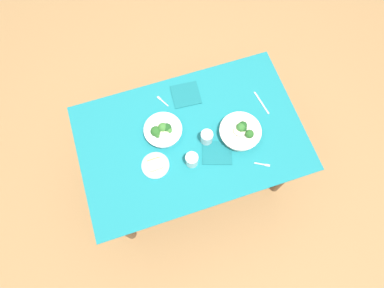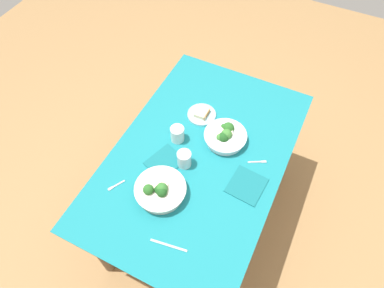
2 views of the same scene
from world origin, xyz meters
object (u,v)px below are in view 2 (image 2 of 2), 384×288
object	(u,v)px
water_glass_side	(184,159)
broccoli_bowl_far	(160,190)
fork_by_near_bowl	(258,162)
broccoli_bowl_near	(225,136)
water_glass_center	(177,134)
table_knife_left	(169,245)
napkin_folded_lower	(165,162)
bread_side_plate	(202,114)
fork_by_far_bowl	(116,186)
napkin_folded_upper	(247,185)

from	to	relation	value
water_glass_side	broccoli_bowl_far	bearing A→B (deg)	172.95
fork_by_near_bowl	broccoli_bowl_near	bearing A→B (deg)	136.92
water_glass_center	water_glass_side	world-z (taller)	water_glass_side
fork_by_near_bowl	table_knife_left	world-z (taller)	same
water_glass_center	table_knife_left	world-z (taller)	water_glass_center
water_glass_center	napkin_folded_lower	bearing A→B (deg)	-176.74
broccoli_bowl_near	table_knife_left	bearing A→B (deg)	-179.79
water_glass_center	water_glass_side	bearing A→B (deg)	-140.36
bread_side_plate	water_glass_center	distance (m)	0.23
broccoli_bowl_near	fork_by_far_bowl	bearing A→B (deg)	142.92
water_glass_side	water_glass_center	bearing A→B (deg)	39.64
fork_by_near_bowl	table_knife_left	distance (m)	0.65
napkin_folded_lower	fork_by_far_bowl	bearing A→B (deg)	146.57
water_glass_side	napkin_folded_upper	world-z (taller)	water_glass_side
broccoli_bowl_far	table_knife_left	size ratio (longest dim) A/B	1.44
water_glass_center	water_glass_side	distance (m)	0.17
broccoli_bowl_far	table_knife_left	world-z (taller)	broccoli_bowl_far
bread_side_plate	table_knife_left	distance (m)	0.81
broccoli_bowl_near	bread_side_plate	xyz separation A→B (m)	(0.11, 0.19, -0.02)
napkin_folded_lower	napkin_folded_upper	bearing A→B (deg)	-82.49
table_knife_left	napkin_folded_lower	size ratio (longest dim) A/B	0.99
fork_by_far_bowl	table_knife_left	world-z (taller)	same
napkin_folded_lower	broccoli_bowl_near	bearing A→B (deg)	-39.98
bread_side_plate	broccoli_bowl_far	bearing A→B (deg)	-176.54
bread_side_plate	fork_by_near_bowl	size ratio (longest dim) A/B	1.81
broccoli_bowl_near	fork_by_near_bowl	size ratio (longest dim) A/B	2.56
water_glass_center	fork_by_far_bowl	bearing A→B (deg)	159.88
broccoli_bowl_far	napkin_folded_upper	xyz separation A→B (m)	(0.24, -0.38, -0.04)
broccoli_bowl_far	napkin_folded_lower	bearing A→B (deg)	22.32
table_knife_left	napkin_folded_upper	xyz separation A→B (m)	(0.46, -0.21, 0.00)
table_knife_left	broccoli_bowl_near	bearing A→B (deg)	81.53
fork_by_far_bowl	fork_by_near_bowl	size ratio (longest dim) A/B	0.94
broccoli_bowl_far	napkin_folded_upper	distance (m)	0.45
fork_by_far_bowl	napkin_folded_upper	distance (m)	0.68
broccoli_bowl_near	fork_by_far_bowl	distance (m)	0.65
bread_side_plate	fork_by_far_bowl	bearing A→B (deg)	162.41
water_glass_center	napkin_folded_lower	world-z (taller)	water_glass_center
napkin_folded_upper	fork_by_near_bowl	bearing A→B (deg)	-1.72
fork_by_near_bowl	napkin_folded_upper	world-z (taller)	napkin_folded_upper
table_knife_left	napkin_folded_lower	xyz separation A→B (m)	(0.40, 0.24, 0.00)
broccoli_bowl_near	napkin_folded_lower	size ratio (longest dim) A/B	1.31
broccoli_bowl_near	table_knife_left	xyz separation A→B (m)	(-0.68, -0.00, -0.03)
broccoli_bowl_far	bread_side_plate	distance (m)	0.57
broccoli_bowl_far	broccoli_bowl_near	distance (m)	0.49
napkin_folded_lower	water_glass_side	bearing A→B (deg)	-70.64
napkin_folded_lower	broccoli_bowl_far	bearing A→B (deg)	-157.68
water_glass_center	table_knife_left	bearing A→B (deg)	-156.39
water_glass_center	napkin_folded_lower	xyz separation A→B (m)	(-0.17, -0.01, -0.04)
bread_side_plate	fork_by_near_bowl	distance (m)	0.45
napkin_folded_upper	napkin_folded_lower	distance (m)	0.45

